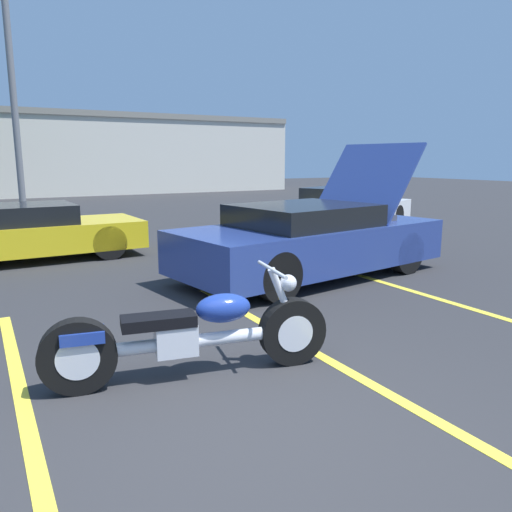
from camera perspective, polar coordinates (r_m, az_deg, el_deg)
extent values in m
plane|color=#2D2D30|center=(3.64, -0.95, -20.90)|extent=(80.00, 80.00, 0.00)
cube|color=yellow|center=(4.20, -24.65, -17.25)|extent=(0.12, 5.85, 0.01)
cube|color=yellow|center=(5.07, 7.56, -11.31)|extent=(0.12, 5.85, 0.01)
cube|color=yellow|center=(6.94, 25.63, -6.17)|extent=(0.12, 5.85, 0.01)
cube|color=beige|center=(29.32, -26.97, 10.39)|extent=(32.00, 4.00, 4.40)
cylinder|color=slate|center=(15.69, -26.04, 16.76)|extent=(0.18, 0.18, 7.57)
cylinder|color=black|center=(4.79, 4.16, -8.58)|extent=(0.65, 0.28, 0.64)
cylinder|color=black|center=(4.46, -19.70, -10.74)|extent=(0.65, 0.28, 0.64)
cylinder|color=silver|center=(4.79, 4.16, -8.58)|extent=(0.38, 0.23, 0.35)
cylinder|color=silver|center=(4.46, -19.70, -10.74)|extent=(0.38, 0.23, 0.35)
cylinder|color=silver|center=(4.52, -7.30, -9.64)|extent=(1.63, 0.42, 0.12)
cube|color=silver|center=(4.49, -9.14, -9.33)|extent=(0.40, 0.30, 0.28)
ellipsoid|color=navy|center=(4.50, -3.76, -5.94)|extent=(0.54, 0.37, 0.26)
cube|color=black|center=(4.41, -11.07, -7.29)|extent=(0.67, 0.37, 0.10)
cube|color=navy|center=(4.40, -19.21, -8.59)|extent=(0.38, 0.28, 0.10)
cylinder|color=silver|center=(4.66, 3.13, -4.97)|extent=(0.31, 0.13, 0.63)
cylinder|color=silver|center=(4.55, 1.81, -1.55)|extent=(0.17, 0.69, 0.04)
sphere|color=silver|center=(4.64, 3.70, -3.10)|extent=(0.16, 0.16, 0.16)
cylinder|color=silver|center=(4.59, -12.94, -10.32)|extent=(1.24, 0.32, 0.09)
cube|color=navy|center=(8.29, 6.30, 1.29)|extent=(4.84, 2.58, 0.67)
cube|color=black|center=(8.10, 5.43, 4.69)|extent=(2.31, 2.01, 0.34)
cylinder|color=black|center=(8.86, 16.78, 0.35)|extent=(0.74, 0.32, 0.71)
cylinder|color=black|center=(9.91, 8.79, 1.79)|extent=(0.74, 0.32, 0.71)
cylinder|color=black|center=(6.77, 2.58, -2.39)|extent=(0.74, 0.32, 0.71)
cylinder|color=black|center=(8.10, -5.23, -0.19)|extent=(0.74, 0.32, 0.71)
cube|color=navy|center=(9.15, 12.41, 8.28)|extent=(1.21, 1.88, 1.34)
cube|color=#4C4C51|center=(9.17, 12.04, 3.91)|extent=(0.75, 1.13, 0.28)
cube|color=yellow|center=(10.59, -24.07, 2.04)|extent=(4.07, 1.85, 0.53)
cube|color=black|center=(10.52, -25.13, 4.37)|extent=(1.86, 1.61, 0.36)
cylinder|color=black|center=(10.10, -16.46, 1.49)|extent=(0.67, 0.24, 0.66)
cylinder|color=black|center=(11.55, -18.39, 2.53)|extent=(0.67, 0.24, 0.66)
cube|color=white|center=(13.84, 10.44, 4.81)|extent=(4.84, 3.50, 0.58)
cube|color=black|center=(13.63, 10.18, 6.85)|extent=(2.51, 2.34, 0.42)
cylinder|color=black|center=(14.78, 15.70, 4.40)|extent=(0.68, 0.46, 0.65)
cylinder|color=black|center=(15.45, 10.02, 4.91)|extent=(0.68, 0.46, 0.65)
cylinder|color=black|center=(12.26, 10.93, 3.33)|extent=(0.68, 0.46, 0.65)
cylinder|color=black|center=(13.06, 4.45, 3.96)|extent=(0.68, 0.46, 0.65)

